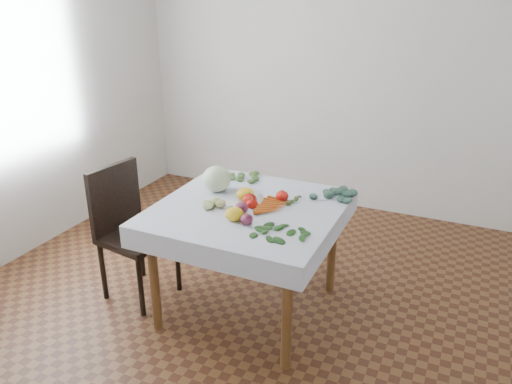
# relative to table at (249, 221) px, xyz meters

# --- Properties ---
(ground) EXTENTS (4.00, 4.00, 0.00)m
(ground) POSITION_rel_table_xyz_m (0.00, 0.00, -0.65)
(ground) COLOR brown
(back_wall) EXTENTS (4.00, 0.04, 2.70)m
(back_wall) POSITION_rel_table_xyz_m (0.00, 2.00, 0.70)
(back_wall) COLOR silver
(back_wall) RESTS_ON ground
(left_wall) EXTENTS (0.04, 4.00, 2.70)m
(left_wall) POSITION_rel_table_xyz_m (-2.00, 0.00, 0.70)
(left_wall) COLOR silver
(left_wall) RESTS_ON ground
(table) EXTENTS (1.00, 1.00, 0.75)m
(table) POSITION_rel_table_xyz_m (0.00, 0.00, 0.00)
(table) COLOR brown
(table) RESTS_ON ground
(tablecloth) EXTENTS (1.12, 1.12, 0.01)m
(tablecloth) POSITION_rel_table_xyz_m (0.00, 0.00, 0.10)
(tablecloth) COLOR white
(tablecloth) RESTS_ON table
(chair) EXTENTS (0.48, 0.48, 0.94)m
(chair) POSITION_rel_table_xyz_m (-0.84, -0.15, -0.12)
(chair) COLOR black
(chair) RESTS_ON ground
(cabbage) EXTENTS (0.22, 0.22, 0.17)m
(cabbage) POSITION_rel_table_xyz_m (-0.31, 0.15, 0.19)
(cabbage) COLOR silver
(cabbage) RESTS_ON tablecloth
(tomato_a) EXTENTS (0.11, 0.11, 0.08)m
(tomato_a) POSITION_rel_table_xyz_m (0.00, 0.01, 0.14)
(tomato_a) COLOR red
(tomato_a) RESTS_ON tablecloth
(tomato_b) EXTENTS (0.10, 0.10, 0.06)m
(tomato_b) POSITION_rel_table_xyz_m (0.03, -0.02, 0.13)
(tomato_b) COLOR red
(tomato_b) RESTS_ON tablecloth
(tomato_c) EXTENTS (0.07, 0.07, 0.06)m
(tomato_c) POSITION_rel_table_xyz_m (-0.02, -0.18, 0.13)
(tomato_c) COLOR red
(tomato_c) RESTS_ON tablecloth
(tomato_d) EXTENTS (0.10, 0.10, 0.07)m
(tomato_d) POSITION_rel_table_xyz_m (0.16, 0.16, 0.14)
(tomato_d) COLOR red
(tomato_d) RESTS_ON tablecloth
(heirloom_back) EXTENTS (0.15, 0.15, 0.08)m
(heirloom_back) POSITION_rel_table_xyz_m (-0.06, 0.08, 0.14)
(heirloom_back) COLOR yellow
(heirloom_back) RESTS_ON tablecloth
(heirloom_front) EXTENTS (0.11, 0.11, 0.08)m
(heirloom_front) POSITION_rel_table_xyz_m (0.01, -0.21, 0.14)
(heirloom_front) COLOR yellow
(heirloom_front) RESTS_ON tablecloth
(onion_a) EXTENTS (0.10, 0.10, 0.07)m
(onion_a) POSITION_rel_table_xyz_m (0.01, -0.11, 0.14)
(onion_a) COLOR #5B1A37
(onion_a) RESTS_ON tablecloth
(onion_b) EXTENTS (0.08, 0.08, 0.06)m
(onion_b) POSITION_rel_table_xyz_m (0.10, -0.24, 0.13)
(onion_b) COLOR #5B1A37
(onion_b) RESTS_ON tablecloth
(tomatillo_cluster) EXTENTS (0.13, 0.14, 0.05)m
(tomatillo_cluster) POSITION_rel_table_xyz_m (-0.16, -0.12, 0.13)
(tomatillo_cluster) COLOR #C1CE77
(tomatillo_cluster) RESTS_ON tablecloth
(carrot_bunch) EXTENTS (0.19, 0.29, 0.03)m
(carrot_bunch) POSITION_rel_table_xyz_m (0.14, 0.06, 0.12)
(carrot_bunch) COLOR #DF5318
(carrot_bunch) RESTS_ON tablecloth
(kale_bunch) EXTENTS (0.31, 0.24, 0.04)m
(kale_bunch) POSITION_rel_table_xyz_m (0.43, 0.37, 0.12)
(kale_bunch) COLOR #3B6151
(kale_bunch) RESTS_ON tablecloth
(basil_bunch) EXTENTS (0.28, 0.25, 0.01)m
(basil_bunch) POSITION_rel_table_xyz_m (0.32, -0.26, 0.11)
(basil_bunch) COLOR #21541A
(basil_bunch) RESTS_ON tablecloth
(dill_bunch) EXTENTS (0.25, 0.19, 0.02)m
(dill_bunch) POSITION_rel_table_xyz_m (-0.25, 0.46, 0.11)
(dill_bunch) COLOR #4F7334
(dill_bunch) RESTS_ON tablecloth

